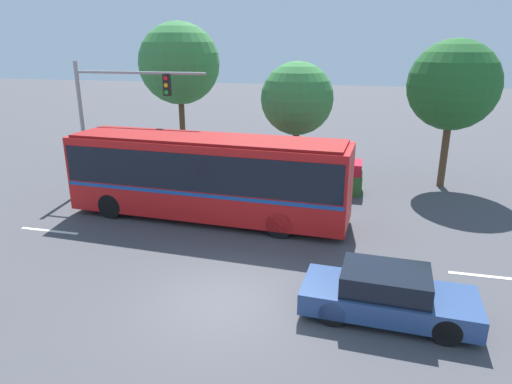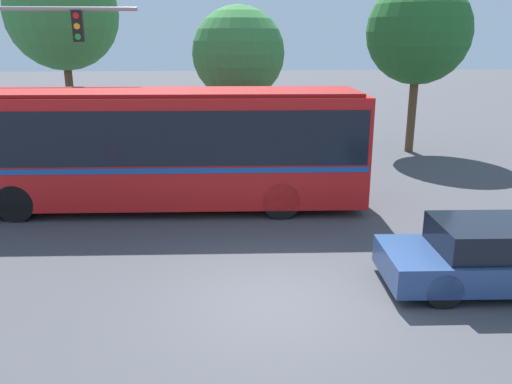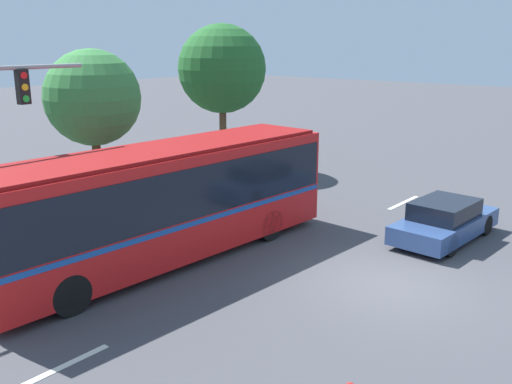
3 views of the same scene
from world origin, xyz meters
TOP-DOWN VIEW (x-y plane):
  - ground_plane at (0.00, 0.00)m, footprint 140.00×140.00m
  - city_bus at (-2.47, 5.85)m, footprint 11.17×3.01m
  - sedan_foreground at (4.27, 0.37)m, footprint 4.40×2.00m
  - flowering_hedge at (0.14, 10.55)m, footprint 6.63×1.46m
  - street_tree_centre at (-0.03, 12.60)m, footprint 3.64×3.64m
  - street_tree_right at (7.19, 12.64)m, footprint 4.14×4.14m
  - lane_stripe_near at (7.41, 3.24)m, footprint 2.40×0.16m
  - lane_stripe_mid at (-7.79, 3.14)m, footprint 2.40×0.16m

SIDE VIEW (x-z plane):
  - ground_plane at x=0.00m, z-range 0.00..0.00m
  - lane_stripe_near at x=7.41m, z-range 0.00..0.01m
  - lane_stripe_mid at x=-7.79m, z-range 0.00..0.01m
  - sedan_foreground at x=4.27m, z-range -0.03..1.27m
  - flowering_hedge at x=0.14m, z-range -0.01..1.46m
  - city_bus at x=-2.47m, z-range 0.23..3.51m
  - street_tree_centre at x=-0.03m, z-range 1.10..6.98m
  - street_tree_right at x=7.19m, z-range 1.38..8.31m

